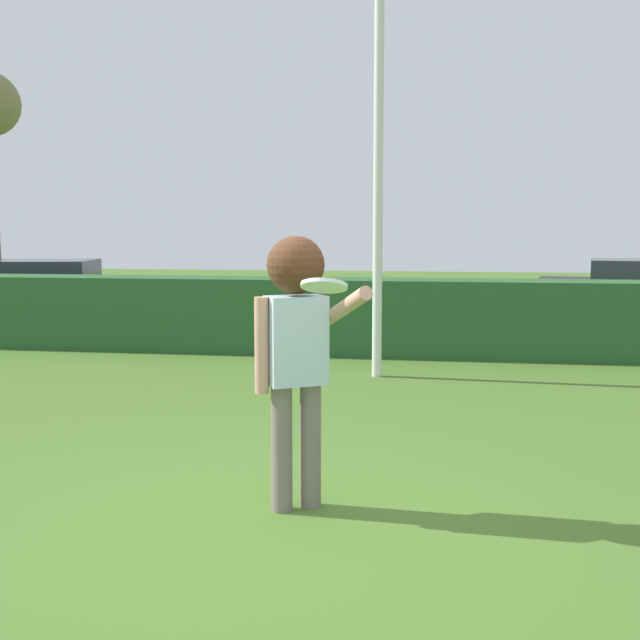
{
  "coord_description": "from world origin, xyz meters",
  "views": [
    {
      "loc": [
        1.05,
        -4.72,
        1.86
      ],
      "look_at": [
        0.09,
        1.36,
        1.15
      ],
      "focal_mm": 45.06,
      "sensor_mm": 36.0,
      "label": 1
    }
  ],
  "objects_px": {
    "lamppost": "(379,115)",
    "frisbee": "(324,286)",
    "parked_car_silver": "(35,289)",
    "person": "(296,332)"
  },
  "relations": [
    {
      "from": "lamppost",
      "to": "frisbee",
      "type": "bearing_deg",
      "value": -88.23
    },
    {
      "from": "frisbee",
      "to": "lamppost",
      "type": "height_order",
      "value": "lamppost"
    },
    {
      "from": "lamppost",
      "to": "parked_car_silver",
      "type": "relative_size",
      "value": 1.3
    },
    {
      "from": "lamppost",
      "to": "parked_car_silver",
      "type": "height_order",
      "value": "lamppost"
    },
    {
      "from": "person",
      "to": "frisbee",
      "type": "bearing_deg",
      "value": -66.06
    },
    {
      "from": "person",
      "to": "lamppost",
      "type": "bearing_deg",
      "value": 88.76
    },
    {
      "from": "frisbee",
      "to": "parked_car_silver",
      "type": "height_order",
      "value": "frisbee"
    },
    {
      "from": "parked_car_silver",
      "to": "frisbee",
      "type": "bearing_deg",
      "value": -54.14
    },
    {
      "from": "frisbee",
      "to": "parked_car_silver",
      "type": "distance_m",
      "value": 12.15
    },
    {
      "from": "lamppost",
      "to": "parked_car_silver",
      "type": "xyz_separation_m",
      "value": [
        -6.93,
        4.32,
        -2.53
      ]
    }
  ]
}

